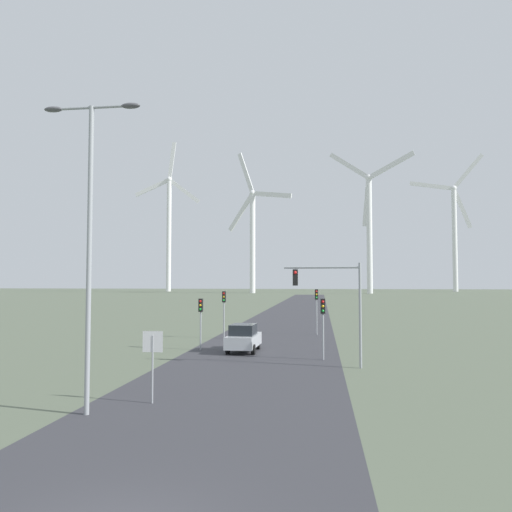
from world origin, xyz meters
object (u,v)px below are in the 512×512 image
wind_turbine_left (253,230)px  wind_turbine_right (454,228)px  wind_turbine_center (369,222)px  traffic_light_mast_overhead (333,293)px  wind_turbine_far_left (169,224)px  traffic_light_post_near_left (201,312)px  car_approaching (243,338)px  streetlamp (90,220)px  traffic_light_post_mid_right (317,301)px  stop_sign_near (153,353)px  traffic_light_post_near_right (323,315)px  traffic_light_post_mid_left (224,304)px

wind_turbine_left → wind_turbine_right: size_ratio=0.91×
wind_turbine_center → traffic_light_mast_overhead: bearing=-96.2°
wind_turbine_right → wind_turbine_left: bearing=-155.2°
traffic_light_mast_overhead → wind_turbine_right: 220.76m
wind_turbine_far_left → traffic_light_mast_overhead: bearing=-70.2°
traffic_light_post_near_left → car_approaching: 3.48m
streetlamp → wind_turbine_left: 182.58m
traffic_light_post_near_left → wind_turbine_left: 166.66m
wind_turbine_right → wind_turbine_center: bearing=-135.6°
streetlamp → traffic_light_post_mid_right: bearing=74.0°
wind_turbine_far_left → wind_turbine_left: size_ratio=1.22×
stop_sign_near → car_approaching: 14.45m
traffic_light_post_near_right → traffic_light_post_mid_left: bearing=128.2°
car_approaching → wind_turbine_center: (24.05, 163.77, 26.94)m
traffic_light_post_near_right → car_approaching: (-5.25, 2.85, -1.77)m
traffic_light_post_mid_left → traffic_light_post_near_left: bearing=-92.2°
traffic_light_post_near_right → wind_turbine_left: bearing=99.2°
wind_turbine_center → wind_turbine_left: bearing=179.1°
traffic_light_post_near_left → traffic_light_post_mid_left: (0.27, 6.92, 0.26)m
stop_sign_near → traffic_light_post_near_left: size_ratio=0.79×
traffic_light_post_mid_right → wind_turbine_right: size_ratio=0.06×
traffic_light_post_mid_right → wind_turbine_right: 205.44m
traffic_light_post_near_right → wind_turbine_center: (18.80, 166.62, 25.17)m
stop_sign_near → traffic_light_post_mid_left: bearing=93.8°
traffic_light_post_near_left → wind_turbine_left: size_ratio=0.06×
traffic_light_post_near_left → wind_turbine_right: size_ratio=0.06×
traffic_light_post_mid_right → wind_turbine_center: 155.84m
wind_turbine_left → wind_turbine_center: (45.90, -0.70, 2.71)m
car_approaching → traffic_light_mast_overhead: bearing=-43.2°
wind_turbine_far_left → wind_turbine_center: 93.70m
traffic_light_post_near_left → traffic_light_mast_overhead: traffic_light_mast_overhead is taller
traffic_light_post_near_left → wind_turbine_right: (69.54, 204.89, 26.73)m
wind_turbine_center → traffic_light_post_near_left: bearing=-99.4°
traffic_light_post_near_left → wind_turbine_center: 167.50m
traffic_light_post_mid_left → wind_turbine_left: wind_turbine_left is taller
streetlamp → traffic_light_post_mid_right: 28.74m
traffic_light_post_mid_right → traffic_light_mast_overhead: 16.64m
car_approaching → wind_turbine_center: bearing=81.6°
traffic_light_post_near_right → wind_turbine_center: 169.56m
traffic_light_post_near_left → stop_sign_near: bearing=-83.4°
wind_turbine_far_left → wind_turbine_right: (131.69, 13.24, -2.26)m
stop_sign_near → wind_turbine_center: size_ratio=0.05×
wind_turbine_center → streetlamp: bearing=-98.6°
traffic_light_post_near_left → traffic_light_post_near_right: 8.91m
streetlamp → traffic_light_post_near_left: bearing=89.9°
stop_sign_near → wind_turbine_right: bearing=72.8°
stop_sign_near → traffic_light_post_mid_left: traffic_light_post_mid_left is taller
traffic_light_mast_overhead → stop_sign_near: bearing=-128.5°
traffic_light_post_near_right → wind_turbine_right: size_ratio=0.06×
streetlamp → stop_sign_near: size_ratio=4.02×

